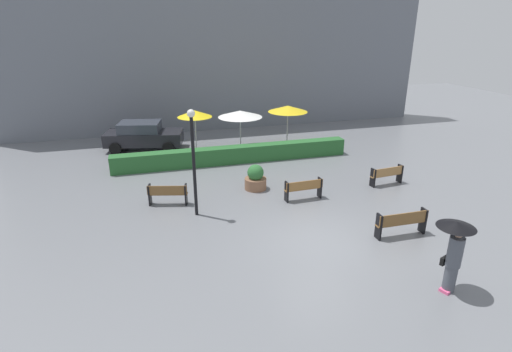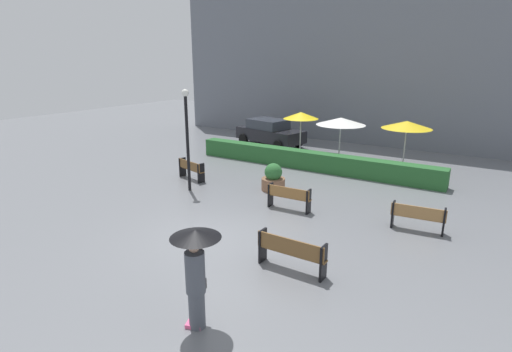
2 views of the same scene
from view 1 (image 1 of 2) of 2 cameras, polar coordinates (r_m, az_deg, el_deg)
name	(u,v)px [view 1 (image 1 of 2)]	position (r m, az deg, el deg)	size (l,w,h in m)	color
ground_plane	(318,239)	(13.66, 8.76, -8.82)	(60.00, 60.00, 0.00)	slate
bench_mid_center	(304,188)	(16.27, 6.78, -1.71)	(1.59, 0.39, 0.84)	olive
bench_near_right	(402,222)	(14.29, 19.98, -6.12)	(1.81, 0.35, 0.89)	brown
bench_far_left	(168,193)	(16.08, -12.41, -2.38)	(1.55, 0.70, 0.83)	brown
bench_far_right	(387,174)	(18.59, 18.08, 0.24)	(1.59, 0.47, 0.82)	#9E7242
pedestrian_with_umbrella	(454,247)	(11.69, 26.27, -9.00)	(0.98, 0.98, 2.02)	#4C515B
planter_pot	(256,179)	(17.24, -0.07, -0.37)	(0.94, 0.94, 1.09)	brown
lamp_post	(193,153)	(14.39, -8.88, 3.30)	(0.28, 0.28, 3.97)	black
patio_umbrella_yellow	(195,114)	(21.94, -8.68, 8.71)	(1.85, 1.85, 2.36)	silver
patio_umbrella_white	(240,114)	(21.93, -2.26, 8.78)	(2.39, 2.39, 2.30)	silver
patio_umbrella_yellow_far	(288,109)	(23.36, 4.53, 9.47)	(2.26, 2.26, 2.30)	silver
hedge_strip	(234,155)	(20.57, -3.14, 3.04)	(12.03, 0.70, 0.85)	#28602D
building_facade	(220,51)	(27.27, -5.12, 17.21)	(28.00, 1.20, 10.01)	slate
parked_car	(143,135)	(23.53, -15.67, 5.58)	(4.48, 2.67, 1.57)	black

